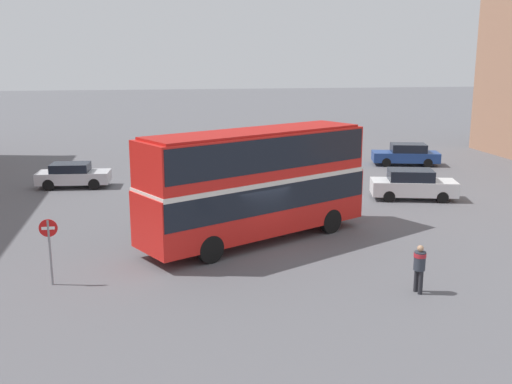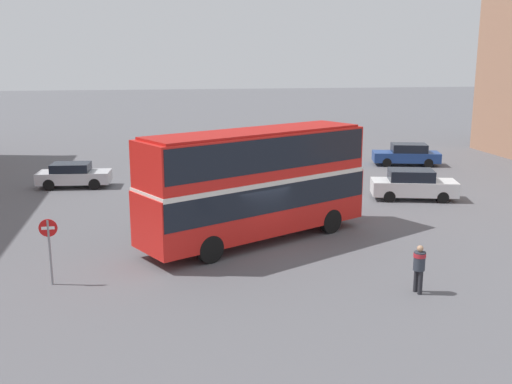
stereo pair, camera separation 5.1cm
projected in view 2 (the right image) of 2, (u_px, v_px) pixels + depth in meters
The scene contains 7 objects.
ground_plane at pixel (260, 246), 24.87m from camera, with size 240.00×240.00×0.00m, color #5B5B60.
double_decker_bus at pixel (256, 178), 25.00m from camera, with size 10.34×7.17×4.73m.
pedestrian_foreground at pixel (419, 264), 19.73m from camera, with size 0.48×0.48×1.66m.
parked_car_kerb_near at pixel (74, 175), 35.82m from camera, with size 4.36×2.12×1.47m.
parked_car_kerb_far at pixel (413, 185), 32.78m from camera, with size 4.85×2.83×1.65m.
parked_car_side_street at pixel (407, 154), 43.06m from camera, with size 4.98×2.91×1.55m.
no_entry_sign at pixel (49, 241), 20.33m from camera, with size 0.62×0.08×2.34m.
Camera 2 is at (-4.15, -23.38, 7.72)m, focal length 42.00 mm.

